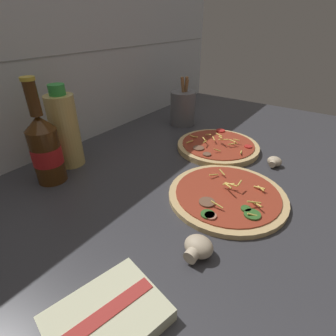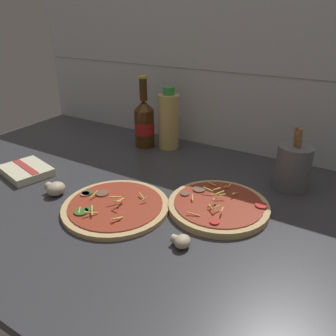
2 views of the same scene
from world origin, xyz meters
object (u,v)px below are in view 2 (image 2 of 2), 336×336
object	(u,v)px
beer_bottle	(144,123)
utensil_crock	(293,167)
pizza_far	(218,206)
mushroom_left	(55,189)
dish_towel	(26,171)
oil_bottle	(169,121)
mushroom_right	(182,241)
pizza_near	(115,206)

from	to	relation	value
beer_bottle	utensil_crock	xyz separation A→B (cm)	(54.46, -5.16, -2.59)
pizza_far	utensil_crock	size ratio (longest dim) A/B	1.42
mushroom_left	utensil_crock	size ratio (longest dim) A/B	0.31
utensil_crock	beer_bottle	bearing A→B (deg)	174.58
utensil_crock	dish_towel	xyz separation A→B (cm)	(-72.15, -33.96, -5.31)
beer_bottle	utensil_crock	bearing A→B (deg)	-5.42
pizza_far	beer_bottle	bearing A→B (deg)	147.10
pizza_far	mushroom_left	bearing A→B (deg)	-158.49
oil_bottle	mushroom_left	distance (cm)	48.11
mushroom_left	dish_towel	world-z (taller)	mushroom_left
mushroom_right	utensil_crock	world-z (taller)	utensil_crock
mushroom_left	mushroom_right	size ratio (longest dim) A/B	1.33
pizza_far	mushroom_right	bearing A→B (deg)	-92.52
utensil_crock	dish_towel	distance (cm)	79.92
mushroom_left	utensil_crock	world-z (taller)	utensil_crock
pizza_near	utensil_crock	size ratio (longest dim) A/B	1.51
mushroom_left	dish_towel	bearing A→B (deg)	167.10
pizza_near	mushroom_left	size ratio (longest dim) A/B	4.91
utensil_crock	oil_bottle	bearing A→B (deg)	169.42
mushroom_right	dish_towel	bearing A→B (deg)	174.46
beer_bottle	pizza_far	bearing A→B (deg)	-32.90
beer_bottle	oil_bottle	distance (cm)	9.16
pizza_far	utensil_crock	xyz separation A→B (cm)	(12.96, 21.68, 5.52)
pizza_near	oil_bottle	size ratio (longest dim) A/B	1.22
pizza_far	dish_towel	bearing A→B (deg)	-168.28
dish_towel	mushroom_right	bearing A→B (deg)	-5.54
pizza_near	mushroom_left	bearing A→B (deg)	-171.40
pizza_far	utensil_crock	distance (cm)	25.85
oil_bottle	dish_towel	xyz separation A→B (cm)	(-26.09, -42.56, -9.10)
mushroom_left	mushroom_right	xyz separation A→B (cm)	(40.67, -1.61, -0.46)
mushroom_right	dish_towel	xyz separation A→B (cm)	(-58.40, 5.67, -0.18)
pizza_near	mushroom_right	distance (cm)	22.32
beer_bottle	dish_towel	bearing A→B (deg)	-114.34
oil_bottle	utensil_crock	world-z (taller)	oil_bottle
pizza_near	oil_bottle	world-z (taller)	oil_bottle
mushroom_right	utensil_crock	xyz separation A→B (cm)	(13.75, 39.63, 5.13)
pizza_near	pizza_far	xyz separation A→B (cm)	(22.65, 13.49, 0.25)
beer_bottle	mushroom_left	bearing A→B (deg)	-89.95
mushroom_left	mushroom_right	world-z (taller)	mushroom_left
oil_bottle	utensil_crock	distance (cm)	47.01
mushroom_right	pizza_near	bearing A→B (deg)	168.48
pizza_far	mushroom_left	size ratio (longest dim) A/B	4.61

